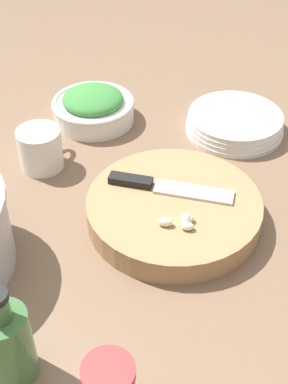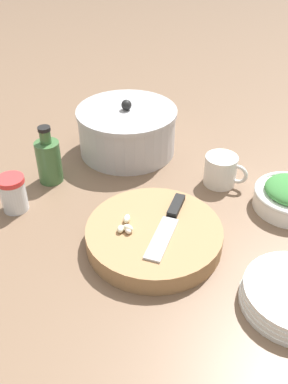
{
  "view_description": "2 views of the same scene",
  "coord_description": "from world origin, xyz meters",
  "px_view_note": "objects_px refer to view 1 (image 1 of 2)",
  "views": [
    {
      "loc": [
        -0.62,
        -0.1,
        0.61
      ],
      "look_at": [
        0.02,
        -0.03,
        0.07
      ],
      "focal_mm": 50.0,
      "sensor_mm": 36.0,
      "label": 1
    },
    {
      "loc": [
        0.15,
        -0.73,
        0.63
      ],
      "look_at": [
        -0.0,
        0.01,
        0.07
      ],
      "focal_mm": 40.0,
      "sensor_mm": 36.0,
      "label": 2
    }
  ],
  "objects_px": {
    "herb_bowl": "(93,107)",
    "oil_bottle": "(8,343)",
    "garlic_cloves": "(181,221)",
    "coffee_mug": "(41,148)",
    "plate_stack": "(235,123)",
    "chef_knife": "(164,186)",
    "cutting_board": "(174,210)"
  },
  "relations": [
    {
      "from": "cutting_board",
      "to": "garlic_cloves",
      "type": "distance_m",
      "value": 0.06
    },
    {
      "from": "coffee_mug",
      "to": "plate_stack",
      "type": "distance_m",
      "value": 0.39
    },
    {
      "from": "cutting_board",
      "to": "plate_stack",
      "type": "height_order",
      "value": "cutting_board"
    },
    {
      "from": "chef_knife",
      "to": "plate_stack",
      "type": "bearing_deg",
      "value": 161.5
    },
    {
      "from": "oil_bottle",
      "to": "coffee_mug",
      "type": "bearing_deg",
      "value": 9.94
    },
    {
      "from": "herb_bowl",
      "to": "plate_stack",
      "type": "bearing_deg",
      "value": -91.72
    },
    {
      "from": "cutting_board",
      "to": "coffee_mug",
      "type": "distance_m",
      "value": 0.28
    },
    {
      "from": "plate_stack",
      "to": "herb_bowl",
      "type": "bearing_deg",
      "value": 88.28
    },
    {
      "from": "cutting_board",
      "to": "oil_bottle",
      "type": "bearing_deg",
      "value": 149.3
    },
    {
      "from": "plate_stack",
      "to": "coffee_mug",
      "type": "bearing_deg",
      "value": 113.55
    },
    {
      "from": "cutting_board",
      "to": "oil_bottle",
      "type": "xyz_separation_m",
      "value": [
        -0.3,
        0.18,
        0.04
      ]
    },
    {
      "from": "garlic_cloves",
      "to": "plate_stack",
      "type": "xyz_separation_m",
      "value": [
        0.33,
        -0.09,
        -0.03
      ]
    },
    {
      "from": "cutting_board",
      "to": "chef_knife",
      "type": "distance_m",
      "value": 0.04
    },
    {
      "from": "cutting_board",
      "to": "coffee_mug",
      "type": "relative_size",
      "value": 2.63
    },
    {
      "from": "garlic_cloves",
      "to": "herb_bowl",
      "type": "relative_size",
      "value": 0.34
    },
    {
      "from": "herb_bowl",
      "to": "plate_stack",
      "type": "distance_m",
      "value": 0.29
    },
    {
      "from": "chef_knife",
      "to": "oil_bottle",
      "type": "relative_size",
      "value": 1.36
    },
    {
      "from": "plate_stack",
      "to": "oil_bottle",
      "type": "height_order",
      "value": "oil_bottle"
    },
    {
      "from": "chef_knife",
      "to": "herb_bowl",
      "type": "bearing_deg",
      "value": -139.42
    },
    {
      "from": "herb_bowl",
      "to": "oil_bottle",
      "type": "distance_m",
      "value": 0.59
    },
    {
      "from": "garlic_cloves",
      "to": "herb_bowl",
      "type": "distance_m",
      "value": 0.4
    },
    {
      "from": "coffee_mug",
      "to": "garlic_cloves",
      "type": "bearing_deg",
      "value": -123.66
    },
    {
      "from": "chef_knife",
      "to": "garlic_cloves",
      "type": "relative_size",
      "value": 3.6
    },
    {
      "from": "garlic_cloves",
      "to": "herb_bowl",
      "type": "height_order",
      "value": "herb_bowl"
    },
    {
      "from": "garlic_cloves",
      "to": "plate_stack",
      "type": "relative_size",
      "value": 0.29
    },
    {
      "from": "chef_knife",
      "to": "herb_bowl",
      "type": "distance_m",
      "value": 0.31
    },
    {
      "from": "herb_bowl",
      "to": "cutting_board",
      "type": "bearing_deg",
      "value": -146.92
    },
    {
      "from": "chef_knife",
      "to": "plate_stack",
      "type": "xyz_separation_m",
      "value": [
        0.25,
        -0.12,
        -0.03
      ]
    },
    {
      "from": "cutting_board",
      "to": "coffee_mug",
      "type": "height_order",
      "value": "coffee_mug"
    },
    {
      "from": "chef_knife",
      "to": "garlic_cloves",
      "type": "xyz_separation_m",
      "value": [
        -0.08,
        -0.03,
        0.0
      ]
    },
    {
      "from": "coffee_mug",
      "to": "plate_stack",
      "type": "relative_size",
      "value": 0.55
    },
    {
      "from": "garlic_cloves",
      "to": "herb_bowl",
      "type": "bearing_deg",
      "value": 30.42
    }
  ]
}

